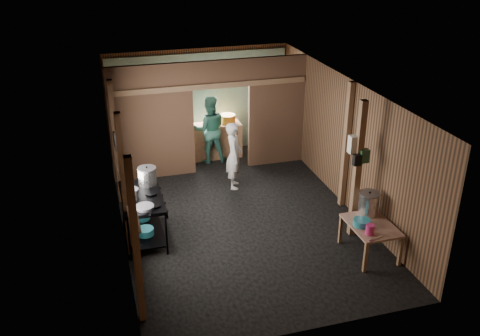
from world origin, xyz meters
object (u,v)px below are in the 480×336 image
object	(u,v)px
yellow_tub	(227,119)
cook	(234,155)
prep_table	(370,239)
gas_range	(143,217)
stock_pot	(369,204)
pink_bucket	(370,230)
stove_pot_large	(147,176)

from	to	relation	value
yellow_tub	cook	xyz separation A→B (m)	(-0.32, -1.75, -0.21)
prep_table	gas_range	bearing A→B (deg)	156.34
gas_range	prep_table	xyz separation A→B (m)	(3.71, -1.63, -0.14)
stock_pot	yellow_tub	xyz separation A→B (m)	(-1.36, 4.59, 0.17)
stock_pot	pink_bucket	size ratio (longest dim) A/B	2.51
gas_range	prep_table	size ratio (longest dim) A/B	1.47
stock_pot	pink_bucket	xyz separation A→B (m)	(-0.30, -0.62, -0.11)
prep_table	cook	world-z (taller)	cook
stock_pot	stove_pot_large	bearing A→B (deg)	154.89
stock_pot	pink_bucket	bearing A→B (deg)	-115.80
pink_bucket	yellow_tub	bearing A→B (deg)	101.50
pink_bucket	gas_range	bearing A→B (deg)	151.77
stock_pot	cook	distance (m)	3.30
stock_pot	prep_table	bearing A→B (deg)	-108.50
prep_table	stock_pot	size ratio (longest dim) A/B	2.28
prep_table	stove_pot_large	world-z (taller)	stove_pot_large
pink_bucket	yellow_tub	xyz separation A→B (m)	(-1.06, 5.21, 0.28)
stock_pot	yellow_tub	distance (m)	4.79
pink_bucket	prep_table	bearing A→B (deg)	55.87
stove_pot_large	stock_pot	bearing A→B (deg)	-25.11
cook	gas_range	bearing A→B (deg)	139.91
prep_table	stock_pot	xyz separation A→B (m)	(0.12, 0.35, 0.49)
pink_bucket	stove_pot_large	bearing A→B (deg)	145.20
gas_range	stove_pot_large	bearing A→B (deg)	68.85
gas_range	yellow_tub	bearing A→B (deg)	53.34
stock_pot	gas_range	bearing A→B (deg)	161.58
prep_table	stove_pot_large	xyz separation A→B (m)	(-3.54, 2.06, 0.73)
stock_pot	cook	size ratio (longest dim) A/B	0.29
yellow_tub	cook	size ratio (longest dim) A/B	0.26
prep_table	stock_pot	bearing A→B (deg)	71.50
gas_range	cook	distance (m)	2.68
gas_range	pink_bucket	world-z (taller)	gas_range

